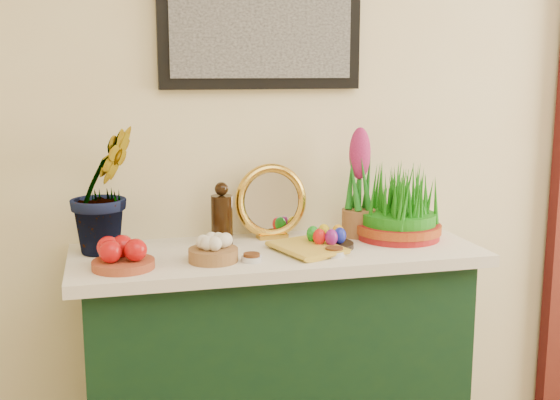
% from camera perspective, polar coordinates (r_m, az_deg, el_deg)
% --- Properties ---
extents(sideboard, '(1.30, 0.45, 0.85)m').
position_cam_1_polar(sideboard, '(2.59, -0.28, -13.96)').
color(sideboard, black).
rests_on(sideboard, ground).
extents(tablecloth, '(1.40, 0.55, 0.04)m').
position_cam_1_polar(tablecloth, '(2.44, -0.29, -4.41)').
color(tablecloth, white).
rests_on(tablecloth, sideboard).
extents(hyacinth_green, '(0.37, 0.36, 0.57)m').
position_cam_1_polar(hyacinth_green, '(2.41, -14.18, 2.44)').
color(hyacinth_green, '#1B7B1D').
rests_on(hyacinth_green, tablecloth).
extents(apple_bowl, '(0.23, 0.23, 0.10)m').
position_cam_1_polar(apple_bowl, '(2.24, -12.64, -4.44)').
color(apple_bowl, '#9A4226').
rests_on(apple_bowl, tablecloth).
extents(garlic_basket, '(0.16, 0.16, 0.09)m').
position_cam_1_polar(garlic_basket, '(2.28, -5.46, -4.08)').
color(garlic_basket, '#97673D').
rests_on(garlic_basket, tablecloth).
extents(vinegar_cruet, '(0.08, 0.08, 0.22)m').
position_cam_1_polar(vinegar_cruet, '(2.48, -4.75, -1.38)').
color(vinegar_cruet, black).
rests_on(vinegar_cruet, tablecloth).
extents(mirror, '(0.28, 0.09, 0.28)m').
position_cam_1_polar(mirror, '(2.57, -0.72, -0.17)').
color(mirror, gold).
rests_on(mirror, tablecloth).
extents(book, '(0.24, 0.29, 0.03)m').
position_cam_1_polar(book, '(2.34, 0.31, -4.15)').
color(book, gold).
rests_on(book, tablecloth).
extents(spice_dish_left, '(0.07, 0.07, 0.03)m').
position_cam_1_polar(spice_dish_left, '(2.27, -2.32, -4.71)').
color(spice_dish_left, silver).
rests_on(spice_dish_left, tablecloth).
extents(spice_dish_right, '(0.07, 0.07, 0.03)m').
position_cam_1_polar(spice_dish_right, '(2.34, 4.42, -4.24)').
color(spice_dish_right, silver).
rests_on(spice_dish_right, tablecloth).
extents(egg_plate, '(0.25, 0.25, 0.08)m').
position_cam_1_polar(egg_plate, '(2.44, 3.86, -3.23)').
color(egg_plate, black).
rests_on(egg_plate, tablecloth).
extents(hyacinth_pink, '(0.12, 0.12, 0.41)m').
position_cam_1_polar(hyacinth_pink, '(2.60, 6.45, 0.98)').
color(hyacinth_pink, brown).
rests_on(hyacinth_pink, tablecloth).
extents(wheatgrass_sabzeh, '(0.31, 0.31, 0.26)m').
position_cam_1_polar(wheatgrass_sabzeh, '(2.59, 9.63, -0.66)').
color(wheatgrass_sabzeh, maroon).
rests_on(wheatgrass_sabzeh, tablecloth).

